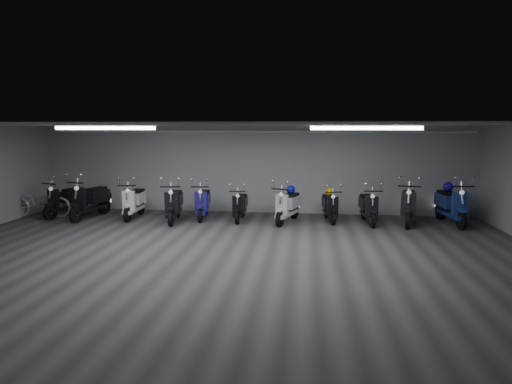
# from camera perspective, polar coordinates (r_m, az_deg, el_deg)

# --- Properties ---
(floor) EXTENTS (14.00, 10.00, 0.01)m
(floor) POSITION_cam_1_polar(r_m,az_deg,el_deg) (9.25, -4.36, -8.75)
(floor) COLOR #363638
(floor) RESTS_ON ground
(ceiling) EXTENTS (14.00, 10.00, 0.01)m
(ceiling) POSITION_cam_1_polar(r_m,az_deg,el_deg) (8.83, -4.57, 8.93)
(ceiling) COLOR slate
(ceiling) RESTS_ON ground
(back_wall) EXTENTS (14.00, 0.01, 2.80)m
(back_wall) POSITION_cam_1_polar(r_m,az_deg,el_deg) (13.84, -0.45, 3.00)
(back_wall) COLOR #9A9A9C
(back_wall) RESTS_ON ground
(front_wall) EXTENTS (14.00, 0.01, 2.80)m
(front_wall) POSITION_cam_1_polar(r_m,az_deg,el_deg) (4.26, -17.80, -10.27)
(front_wall) COLOR #9A9A9C
(front_wall) RESTS_ON ground
(fluor_strip_left) EXTENTS (2.40, 0.18, 0.08)m
(fluor_strip_left) POSITION_cam_1_polar(r_m,az_deg,el_deg) (10.76, -19.51, 8.06)
(fluor_strip_left) COLOR white
(fluor_strip_left) RESTS_ON ceiling
(fluor_strip_right) EXTENTS (2.40, 0.18, 0.08)m
(fluor_strip_right) POSITION_cam_1_polar(r_m,az_deg,el_deg) (9.75, 14.42, 8.28)
(fluor_strip_right) COLOR white
(fluor_strip_right) RESTS_ON ceiling
(conduit) EXTENTS (13.60, 0.05, 0.05)m
(conduit) POSITION_cam_1_polar(r_m,az_deg,el_deg) (13.69, -0.50, 8.05)
(conduit) COLOR white
(conduit) RESTS_ON back_wall
(scooter_0) EXTENTS (1.09, 1.92, 1.36)m
(scooter_0) POSITION_cam_1_polar(r_m,az_deg,el_deg) (14.56, -24.11, -0.34)
(scooter_0) COLOR black
(scooter_0) RESTS_ON floor
(scooter_1) EXTENTS (0.98, 2.04, 1.46)m
(scooter_1) POSITION_cam_1_polar(r_m,az_deg,el_deg) (13.93, -21.31, -0.34)
(scooter_1) COLOR black
(scooter_1) RESTS_ON floor
(scooter_2) EXTENTS (0.70, 1.83, 1.34)m
(scooter_2) POSITION_cam_1_polar(r_m,az_deg,el_deg) (13.56, -15.99, -0.57)
(scooter_2) COLOR white
(scooter_2) RESTS_ON floor
(scooter_3) EXTENTS (0.90, 1.94, 1.39)m
(scooter_3) POSITION_cam_1_polar(r_m,az_deg,el_deg) (12.76, -10.90, -0.83)
(scooter_3) COLOR black
(scooter_3) RESTS_ON floor
(scooter_4) EXTENTS (0.76, 1.80, 1.31)m
(scooter_4) POSITION_cam_1_polar(r_m,az_deg,el_deg) (13.06, -7.13, -0.71)
(scooter_4) COLOR navy
(scooter_4) RESTS_ON floor
(scooter_5) EXTENTS (0.54, 1.59, 1.18)m
(scooter_5) POSITION_cam_1_polar(r_m,az_deg,el_deg) (12.70, -2.13, -1.19)
(scooter_5) COLOR black
(scooter_5) RESTS_ON floor
(scooter_6) EXTENTS (1.12, 1.86, 1.31)m
(scooter_6) POSITION_cam_1_polar(r_m,az_deg,el_deg) (12.42, 4.25, -1.12)
(scooter_6) COLOR silver
(scooter_6) RESTS_ON floor
(scooter_7) EXTENTS (0.73, 1.64, 1.18)m
(scooter_7) POSITION_cam_1_polar(r_m,az_deg,el_deg) (12.76, 9.85, -1.28)
(scooter_7) COLOR black
(scooter_7) RESTS_ON floor
(scooter_8) EXTENTS (0.70, 1.75, 1.27)m
(scooter_8) POSITION_cam_1_polar(r_m,az_deg,el_deg) (12.69, 14.79, -1.27)
(scooter_8) COLOR black
(scooter_8) RESTS_ON floor
(scooter_9) EXTENTS (1.07, 2.05, 1.46)m
(scooter_9) POSITION_cam_1_polar(r_m,az_deg,el_deg) (12.96, 19.70, -0.88)
(scooter_9) COLOR black
(scooter_9) RESTS_ON floor
(bicycle) EXTENTS (1.94, 0.91, 1.20)m
(bicycle) POSITION_cam_1_polar(r_m,az_deg,el_deg) (14.73, -26.94, -0.73)
(bicycle) COLOR silver
(bicycle) RESTS_ON floor
(scooter_10) EXTENTS (0.89, 2.04, 1.47)m
(scooter_10) POSITION_cam_1_polar(r_m,az_deg,el_deg) (13.36, 24.66, -0.87)
(scooter_10) COLOR navy
(scooter_10) RESTS_ON floor
(helmet_0) EXTENTS (0.26, 0.26, 0.26)m
(helmet_0) POSITION_cam_1_polar(r_m,az_deg,el_deg) (12.60, 4.67, 0.33)
(helmet_0) COLOR #0C128C
(helmet_0) RESTS_ON scooter_6
(helmet_1) EXTENTS (0.28, 0.28, 0.28)m
(helmet_1) POSITION_cam_1_polar(r_m,az_deg,el_deg) (13.56, 24.26, 0.64)
(helmet_1) COLOR #1C0D92
(helmet_1) RESTS_ON scooter_10
(helmet_2) EXTENTS (0.24, 0.24, 0.24)m
(helmet_2) POSITION_cam_1_polar(r_m,az_deg,el_deg) (12.93, 9.70, 0.03)
(helmet_2) COLOR gold
(helmet_2) RESTS_ON scooter_7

